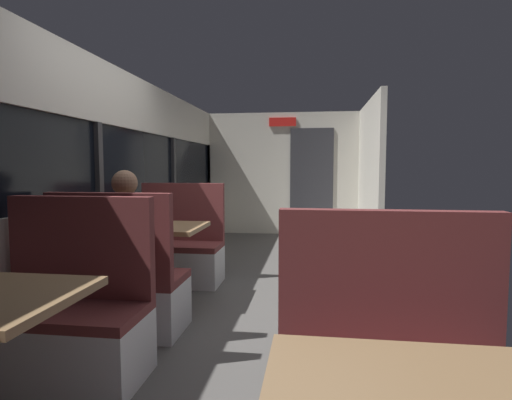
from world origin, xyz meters
name	(u,v)px	position (x,y,z in m)	size (l,w,h in m)	color
ground_plane	(249,308)	(0.00, 0.00, -0.01)	(3.30, 9.20, 0.02)	#514F4C
carriage_window_panel_left	(97,186)	(-1.45, 0.00, 1.11)	(0.09, 8.48, 2.30)	beige
carriage_end_bulkhead	(286,174)	(0.06, 4.19, 1.14)	(2.90, 0.11, 2.30)	beige
carriage_aisle_panel_right	(369,175)	(1.45, 3.00, 1.15)	(0.08, 2.40, 2.30)	beige
bench_near_window_facing_entry	(68,325)	(-0.89, -1.39, 0.33)	(0.95, 0.50, 1.10)	silver
dining_table_mid_window	(154,236)	(-0.89, 0.01, 0.64)	(0.90, 0.70, 0.74)	#9E9EA3
bench_mid_window_facing_end	(121,291)	(-0.89, -0.69, 0.33)	(0.95, 0.50, 1.10)	silver
bench_mid_window_facing_entry	(179,253)	(-0.89, 0.70, 0.33)	(0.95, 0.50, 1.10)	silver
seated_passenger	(125,262)	(-0.89, -0.62, 0.54)	(0.47, 0.55, 1.26)	#26262D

